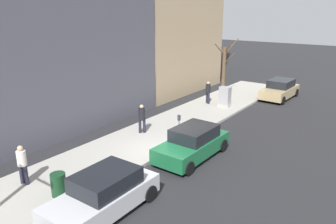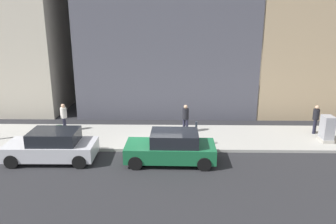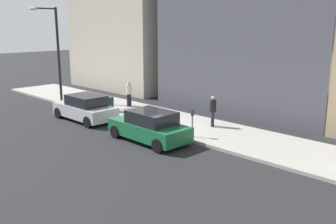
{
  "view_description": "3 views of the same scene",
  "coord_description": "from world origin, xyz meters",
  "px_view_note": "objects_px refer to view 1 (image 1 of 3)",
  "views": [
    {
      "loc": [
        -8.82,
        11.73,
        6.87
      ],
      "look_at": [
        1.48,
        -2.38,
        1.37
      ],
      "focal_mm": 35.0,
      "sensor_mm": 36.0,
      "label": 1
    },
    {
      "loc": [
        -15.55,
        -0.79,
        6.59
      ],
      "look_at": [
        1.88,
        -0.47,
        1.6
      ],
      "focal_mm": 35.0,
      "sensor_mm": 36.0,
      "label": 2
    },
    {
      "loc": [
        -12.89,
        -13.49,
        5.54
      ],
      "look_at": [
        0.43,
        -0.3,
        1.12
      ],
      "focal_mm": 40.0,
      "sensor_mm": 36.0,
      "label": 3
    }
  ],
  "objects_px": {
    "bare_tree": "(224,70)",
    "trash_bin": "(59,185)",
    "parked_car_silver": "(103,194)",
    "parking_meter": "(179,124)",
    "utility_box": "(225,97)",
    "parked_car_tan": "(280,89)",
    "pedestrian_near_meter": "(208,91)",
    "pedestrian_far_corner": "(22,163)",
    "parked_car_green": "(193,143)",
    "pedestrian_midblock": "(142,117)"
  },
  "relations": [
    {
      "from": "parked_car_silver",
      "to": "utility_box",
      "type": "bearing_deg",
      "value": -80.8
    },
    {
      "from": "bare_tree",
      "to": "trash_bin",
      "type": "xyz_separation_m",
      "value": [
        -1.68,
        16.66,
        -1.71
      ]
    },
    {
      "from": "parked_car_green",
      "to": "utility_box",
      "type": "xyz_separation_m",
      "value": [
        2.51,
        -8.38,
        0.11
      ]
    },
    {
      "from": "bare_tree",
      "to": "pedestrian_midblock",
      "type": "distance_m",
      "value": 9.88
    },
    {
      "from": "utility_box",
      "to": "bare_tree",
      "type": "bearing_deg",
      "value": -60.01
    },
    {
      "from": "parked_car_green",
      "to": "trash_bin",
      "type": "relative_size",
      "value": 4.7
    },
    {
      "from": "parked_car_silver",
      "to": "pedestrian_midblock",
      "type": "height_order",
      "value": "pedestrian_midblock"
    },
    {
      "from": "utility_box",
      "to": "pedestrian_midblock",
      "type": "bearing_deg",
      "value": 79.94
    },
    {
      "from": "trash_bin",
      "to": "pedestrian_near_meter",
      "type": "bearing_deg",
      "value": -83.05
    },
    {
      "from": "utility_box",
      "to": "pedestrian_midblock",
      "type": "distance_m",
      "value": 7.7
    },
    {
      "from": "parked_car_tan",
      "to": "pedestrian_far_corner",
      "type": "relative_size",
      "value": 2.57
    },
    {
      "from": "bare_tree",
      "to": "pedestrian_midblock",
      "type": "relative_size",
      "value": 2.79
    },
    {
      "from": "parked_car_tan",
      "to": "bare_tree",
      "type": "bearing_deg",
      "value": 40.55
    },
    {
      "from": "parked_car_tan",
      "to": "trash_bin",
      "type": "bearing_deg",
      "value": 86.58
    },
    {
      "from": "parked_car_tan",
      "to": "pedestrian_far_corner",
      "type": "distance_m",
      "value": 20.16
    },
    {
      "from": "parking_meter",
      "to": "trash_bin",
      "type": "distance_m",
      "value": 7.35
    },
    {
      "from": "pedestrian_midblock",
      "to": "parked_car_tan",
      "type": "bearing_deg",
      "value": 30.72
    },
    {
      "from": "parked_car_silver",
      "to": "pedestrian_far_corner",
      "type": "distance_m",
      "value": 3.94
    },
    {
      "from": "pedestrian_near_meter",
      "to": "pedestrian_far_corner",
      "type": "bearing_deg",
      "value": 122.11
    },
    {
      "from": "trash_bin",
      "to": "parked_car_tan",
      "type": "bearing_deg",
      "value": -95.61
    },
    {
      "from": "parking_meter",
      "to": "bare_tree",
      "type": "xyz_separation_m",
      "value": [
        2.13,
        -9.33,
        1.34
      ]
    },
    {
      "from": "parked_car_green",
      "to": "pedestrian_midblock",
      "type": "bearing_deg",
      "value": -10.76
    },
    {
      "from": "parked_car_green",
      "to": "pedestrian_near_meter",
      "type": "distance_m",
      "value": 9.17
    },
    {
      "from": "trash_bin",
      "to": "pedestrian_midblock",
      "type": "height_order",
      "value": "pedestrian_midblock"
    },
    {
      "from": "trash_bin",
      "to": "pedestrian_midblock",
      "type": "xyz_separation_m",
      "value": [
        1.75,
        -6.86,
        0.49
      ]
    },
    {
      "from": "parked_car_tan",
      "to": "parked_car_silver",
      "type": "height_order",
      "value": "same"
    },
    {
      "from": "utility_box",
      "to": "bare_tree",
      "type": "relative_size",
      "value": 0.31
    },
    {
      "from": "utility_box",
      "to": "pedestrian_near_meter",
      "type": "relative_size",
      "value": 0.86
    },
    {
      "from": "parked_car_green",
      "to": "parking_meter",
      "type": "bearing_deg",
      "value": -36.46
    },
    {
      "from": "parked_car_green",
      "to": "pedestrian_near_meter",
      "type": "bearing_deg",
      "value": -64.19
    },
    {
      "from": "parked_car_tan",
      "to": "pedestrian_near_meter",
      "type": "bearing_deg",
      "value": 56.66
    },
    {
      "from": "parked_car_silver",
      "to": "trash_bin",
      "type": "distance_m",
      "value": 2.06
    },
    {
      "from": "bare_tree",
      "to": "pedestrian_far_corner",
      "type": "relative_size",
      "value": 2.79
    },
    {
      "from": "pedestrian_midblock",
      "to": "pedestrian_far_corner",
      "type": "xyz_separation_m",
      "value": [
        0.1,
        7.15,
        0.0
      ]
    },
    {
      "from": "trash_bin",
      "to": "pedestrian_near_meter",
      "type": "relative_size",
      "value": 0.54
    },
    {
      "from": "parked_car_tan",
      "to": "parked_car_silver",
      "type": "distance_m",
      "value": 19.13
    },
    {
      "from": "trash_bin",
      "to": "pedestrian_near_meter",
      "type": "height_order",
      "value": "pedestrian_near_meter"
    },
    {
      "from": "parking_meter",
      "to": "pedestrian_near_meter",
      "type": "height_order",
      "value": "pedestrian_near_meter"
    },
    {
      "from": "parked_car_green",
      "to": "bare_tree",
      "type": "height_order",
      "value": "bare_tree"
    },
    {
      "from": "parked_car_silver",
      "to": "pedestrian_midblock",
      "type": "distance_m",
      "value": 7.5
    },
    {
      "from": "parked_car_silver",
      "to": "pedestrian_midblock",
      "type": "xyz_separation_m",
      "value": [
        3.77,
        -6.48,
        0.35
      ]
    },
    {
      "from": "parked_car_silver",
      "to": "parking_meter",
      "type": "distance_m",
      "value": 7.13
    },
    {
      "from": "parked_car_green",
      "to": "utility_box",
      "type": "distance_m",
      "value": 8.74
    },
    {
      "from": "utility_box",
      "to": "pedestrian_near_meter",
      "type": "bearing_deg",
      "value": 2.9
    },
    {
      "from": "parked_car_silver",
      "to": "pedestrian_near_meter",
      "type": "height_order",
      "value": "pedestrian_near_meter"
    },
    {
      "from": "parking_meter",
      "to": "pedestrian_near_meter",
      "type": "bearing_deg",
      "value": -72.64
    },
    {
      "from": "parked_car_silver",
      "to": "parking_meter",
      "type": "bearing_deg",
      "value": -77.83
    },
    {
      "from": "utility_box",
      "to": "parked_car_tan",
      "type": "bearing_deg",
      "value": -114.57
    },
    {
      "from": "parked_car_silver",
      "to": "parked_car_tan",
      "type": "bearing_deg",
      "value": -90.26
    },
    {
      "from": "parked_car_green",
      "to": "utility_box",
      "type": "height_order",
      "value": "utility_box"
    }
  ]
}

